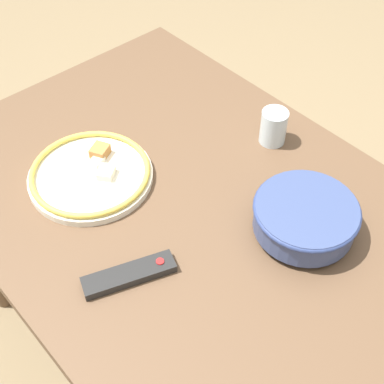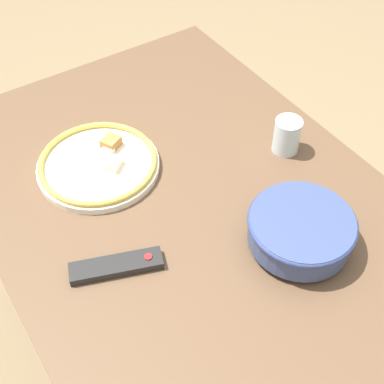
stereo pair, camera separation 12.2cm
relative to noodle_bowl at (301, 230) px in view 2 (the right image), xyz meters
name	(u,v)px [view 2 (the right image)]	position (x,y,z in m)	size (l,w,h in m)	color
ground_plane	(188,342)	(0.25, 0.13, -0.79)	(8.00, 8.00, 0.00)	#7F6B4C
dining_table	(186,221)	(0.25, 0.13, -0.14)	(1.26, 0.90, 0.74)	brown
noodle_bowl	(301,230)	(0.00, 0.00, 0.00)	(0.23, 0.23, 0.08)	#384775
food_plate	(99,164)	(0.45, 0.26, -0.03)	(0.30, 0.30, 0.04)	silver
tv_remote	(116,266)	(0.16, 0.36, -0.04)	(0.11, 0.20, 0.02)	black
drinking_glass	(288,136)	(0.25, -0.17, 0.00)	(0.07, 0.07, 0.09)	silver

